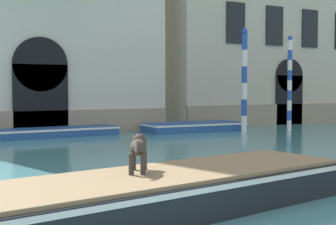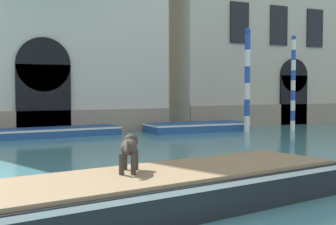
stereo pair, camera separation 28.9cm
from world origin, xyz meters
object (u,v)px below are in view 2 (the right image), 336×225
Objects in this scene: dog_on_deck at (129,147)px; mooring_pole_0 at (293,83)px; boat_foreground at (105,198)px; boat_moored_near_palazzo at (53,132)px; boat_moored_far at (197,127)px; mooring_pole_3 at (247,80)px.

dog_on_deck is 0.19× the size of mooring_pole_0.
boat_foreground is 12.70m from boat_moored_near_palazzo.
mooring_pole_0 is (12.05, 10.12, 1.21)m from dog_on_deck.
mooring_pole_0 is at bearing -19.89° from boat_moored_far.
dog_on_deck is 15.79m from mooring_pole_0.
mooring_pole_3 is (10.18, 10.75, 2.02)m from boat_foreground.
boat_moored_near_palazzo is at bearing 167.63° from mooring_pole_3.
boat_moored_far is 1.01× the size of mooring_pole_3.
mooring_pole_3 is (8.27, -1.81, 2.15)m from boat_moored_near_palazzo.
boat_moored_near_palazzo is at bearing 169.16° from mooring_pole_0.
boat_foreground is 2.06× the size of mooring_pole_0.
mooring_pole_0 reaches higher than boat_moored_near_palazzo.
dog_on_deck is at bearing 26.00° from boat_foreground.
boat_foreground is 14.73m from boat_moored_far.
boat_moored_near_palazzo is (1.36, 12.17, -0.82)m from dog_on_deck.
boat_moored_near_palazzo is at bearing 20.40° from dog_on_deck.
boat_moored_far is (6.47, -0.44, 0.02)m from boat_moored_near_palazzo.
boat_foreground is 16.52m from mooring_pole_0.
mooring_pole_0 is at bearing -15.31° from boat_moored_near_palazzo.
boat_foreground is 1.61× the size of boat_moored_near_palazzo.
dog_on_deck is (0.54, 0.39, 0.69)m from boat_foreground.
boat_moored_near_palazzo is 1.27× the size of mooring_pole_0.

